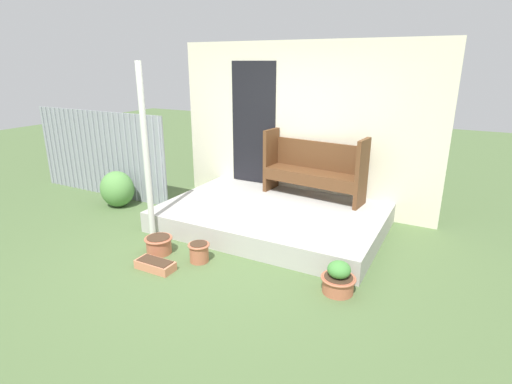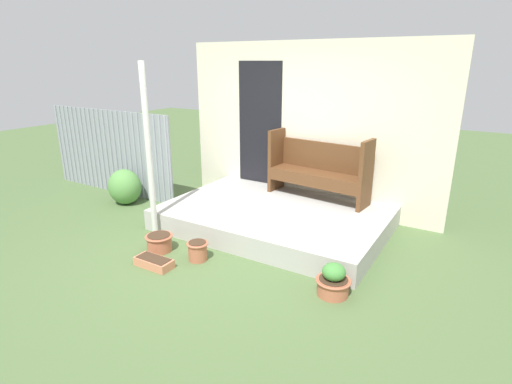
{
  "view_description": "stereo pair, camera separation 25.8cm",
  "coord_description": "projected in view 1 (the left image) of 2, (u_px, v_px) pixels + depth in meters",
  "views": [
    {
      "loc": [
        2.46,
        -3.81,
        2.3
      ],
      "look_at": [
        0.24,
        0.36,
        0.74
      ],
      "focal_mm": 28.0,
      "sensor_mm": 36.0,
      "label": 1
    },
    {
      "loc": [
        2.69,
        -3.68,
        2.3
      ],
      "look_at": [
        0.24,
        0.36,
        0.74
      ],
      "focal_mm": 28.0,
      "sensor_mm": 36.0,
      "label": 2
    }
  ],
  "objects": [
    {
      "name": "ground_plane",
      "position": [
        226.0,
        253.0,
        5.01
      ],
      "size": [
        24.0,
        24.0,
        0.0
      ],
      "primitive_type": "plane",
      "color": "#516B3D"
    },
    {
      "name": "porch_slab",
      "position": [
        272.0,
        217.0,
        5.76
      ],
      "size": [
        3.08,
        2.06,
        0.29
      ],
      "color": "#B2AFA8",
      "rests_on": "ground_plane"
    },
    {
      "name": "house_wall",
      "position": [
        300.0,
        127.0,
        6.31
      ],
      "size": [
        4.28,
        0.08,
        2.6
      ],
      "color": "beige",
      "rests_on": "ground_plane"
    },
    {
      "name": "fence_corrugated",
      "position": [
        100.0,
        153.0,
        7.03
      ],
      "size": [
        2.95,
        0.05,
        1.49
      ],
      "color": "gray",
      "rests_on": "ground_plane"
    },
    {
      "name": "support_post",
      "position": [
        146.0,
        156.0,
        5.07
      ],
      "size": [
        0.08,
        0.08,
        2.3
      ],
      "color": "silver",
      "rests_on": "ground_plane"
    },
    {
      "name": "bench",
      "position": [
        314.0,
        166.0,
        6.05
      ],
      "size": [
        1.6,
        0.56,
        0.98
      ],
      "rotation": [
        0.0,
        0.0,
        -0.1
      ],
      "color": "brown",
      "rests_on": "porch_slab"
    },
    {
      "name": "flower_pot_left",
      "position": [
        159.0,
        244.0,
        4.99
      ],
      "size": [
        0.35,
        0.35,
        0.22
      ],
      "color": "#B76647",
      "rests_on": "ground_plane"
    },
    {
      "name": "flower_pot_middle",
      "position": [
        199.0,
        251.0,
        4.77
      ],
      "size": [
        0.26,
        0.26,
        0.24
      ],
      "color": "#B76647",
      "rests_on": "ground_plane"
    },
    {
      "name": "flower_pot_right",
      "position": [
        338.0,
        279.0,
        4.12
      ],
      "size": [
        0.37,
        0.37,
        0.35
      ],
      "color": "#B76647",
      "rests_on": "ground_plane"
    },
    {
      "name": "planter_box_rect",
      "position": [
        155.0,
        265.0,
        4.61
      ],
      "size": [
        0.47,
        0.21,
        0.11
      ],
      "color": "tan",
      "rests_on": "ground_plane"
    },
    {
      "name": "shrub_by_fence",
      "position": [
        117.0,
        189.0,
        6.56
      ],
      "size": [
        0.57,
        0.51,
        0.59
      ],
      "color": "#599347",
      "rests_on": "ground_plane"
    }
  ]
}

